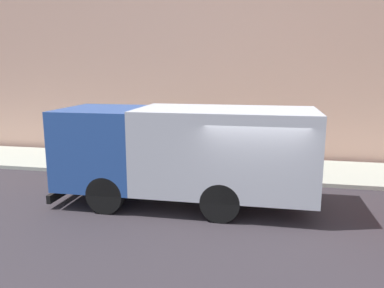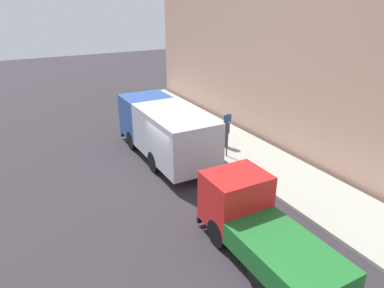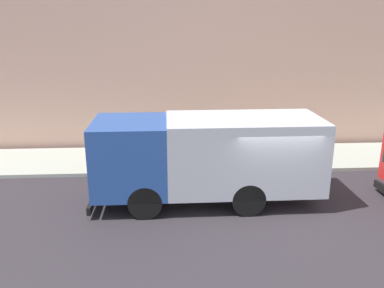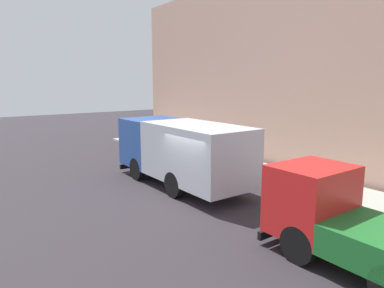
% 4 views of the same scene
% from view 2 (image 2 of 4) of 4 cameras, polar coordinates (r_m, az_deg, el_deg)
% --- Properties ---
extents(ground, '(80.00, 80.00, 0.00)m').
position_cam_2_polar(ground, '(16.44, -3.34, -5.27)').
color(ground, '#302B30').
extents(sidewalk, '(3.37, 30.00, 0.14)m').
position_cam_2_polar(sidewalk, '(18.65, 9.79, -1.79)').
color(sidewalk, '#AAAEA0').
rests_on(sidewalk, ground).
extents(building_facade, '(0.50, 30.00, 10.11)m').
position_cam_2_polar(building_facade, '(18.65, 16.32, 13.70)').
color(building_facade, tan).
rests_on(building_facade, ground).
extents(large_utility_truck, '(2.54, 7.25, 2.77)m').
position_cam_2_polar(large_utility_truck, '(17.69, -4.48, 2.47)').
color(large_utility_truck, '#284F9E').
rests_on(large_utility_truck, ground).
extents(small_flatbed_truck, '(2.07, 5.33, 2.30)m').
position_cam_2_polar(small_flatbed_truck, '(11.56, 10.55, -12.72)').
color(small_flatbed_truck, red).
rests_on(small_flatbed_truck, ground).
extents(pedestrian_walking, '(0.55, 0.55, 1.59)m').
position_cam_2_polar(pedestrian_walking, '(19.00, 5.53, 1.84)').
color(pedestrian_walking, '#49314D').
rests_on(pedestrian_walking, sidewalk).
extents(traffic_cone_orange, '(0.46, 0.46, 0.66)m').
position_cam_2_polar(traffic_cone_orange, '(22.93, -1.35, 4.35)').
color(traffic_cone_orange, orange).
rests_on(traffic_cone_orange, sidewalk).
extents(street_sign_post, '(0.44, 0.08, 2.31)m').
position_cam_2_polar(street_sign_post, '(17.67, 5.77, 2.09)').
color(street_sign_post, '#4C5156').
rests_on(street_sign_post, sidewalk).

